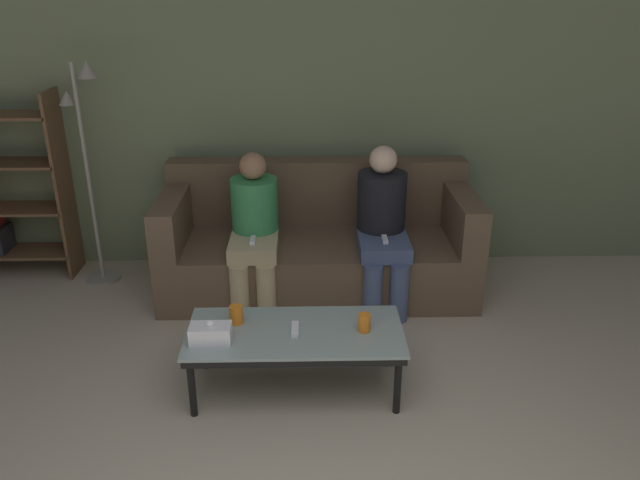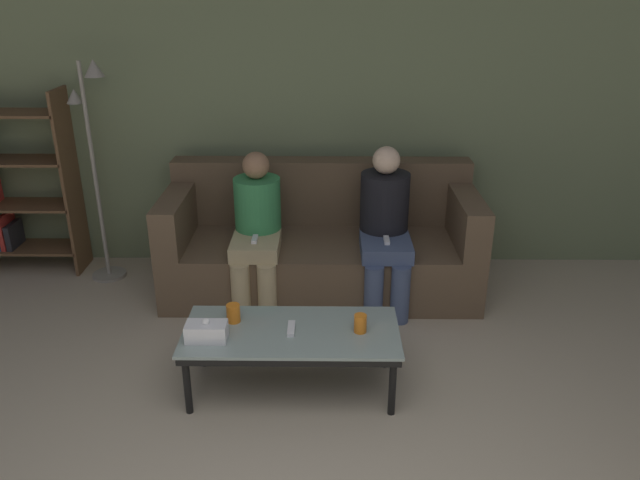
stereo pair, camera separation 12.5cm
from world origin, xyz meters
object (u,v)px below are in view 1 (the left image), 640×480
Objects in this scene: coffee_table at (295,337)px; cup_near_left at (364,323)px; couch at (318,245)px; tissue_box at (211,334)px; seated_person_left_end at (254,226)px; seated_person_mid_left at (382,222)px; cup_near_right at (236,315)px; game_remote at (295,329)px; standing_lamp at (87,152)px.

cup_near_left is at bearing -1.51° from coffee_table.
tissue_box is at bearing -113.00° from couch.
seated_person_mid_left reaches higher than seated_person_left_end.
tissue_box reaches higher than cup_near_right.
cup_near_right is 0.70× the size of game_remote.
game_remote is (0.00, -0.00, 0.05)m from coffee_table.
standing_lamp reaches higher than seated_person_mid_left.
seated_person_left_end is at bearing 105.28° from game_remote.
coffee_table is 1.07× the size of seated_person_mid_left.
cup_near_right is 0.06× the size of standing_lamp.
tissue_box is 1.21m from seated_person_left_end.
tissue_box is at bearing -97.11° from seated_person_left_end.
game_remote is (0.45, 0.10, -0.04)m from tissue_box.
cup_near_left is at bearing -58.37° from seated_person_left_end.
seated_person_left_end is at bearing -16.51° from standing_lamp.
coffee_table is 11.32× the size of cup_near_right.
couch is 15.08× the size of game_remote.
couch is at bearing 68.35° from cup_near_right.
standing_lamp is at bearing 130.93° from cup_near_right.
tissue_box reaches higher than game_remote.
couch is 1.31m from cup_near_right.
cup_near_right is 0.35m from game_remote.
game_remote is 0.13× the size of seated_person_mid_left.
standing_lamp is at bearing 170.52° from seated_person_mid_left.
seated_person_mid_left is (0.93, 1.01, 0.16)m from cup_near_right.
cup_near_right is 1.38m from seated_person_mid_left.
standing_lamp is (-1.89, 1.46, 0.59)m from cup_near_left.
standing_lamp is at bearing 136.12° from game_remote.
seated_person_mid_left reaches higher than cup_near_right.
couch is at bearing -4.88° from standing_lamp.
coffee_table is 0.47m from tissue_box.
seated_person_mid_left is (0.45, -0.21, 0.27)m from couch.
seated_person_left_end is at bearing -179.62° from seated_person_mid_left.
coffee_table is 0.05m from game_remote.
coffee_table is 11.59× the size of cup_near_left.
seated_person_left_end reaches higher than coffee_table.
seated_person_mid_left is at bearing 47.14° from cup_near_right.
couch reaches higher than coffee_table.
tissue_box is 0.46m from game_remote.
seated_person_mid_left is (0.60, 1.10, 0.20)m from game_remote.
cup_near_right is at bearing 164.39° from game_remote.
couch is 1.80m from standing_lamp.
cup_near_right reaches higher than cup_near_left.
coffee_table is at bearing 90.00° from game_remote.
game_remote is 1.27m from seated_person_mid_left.
tissue_box is 0.20× the size of seated_person_left_end.
game_remote is 2.19m from standing_lamp.
couch is at bearing 25.72° from seated_person_left_end.
cup_near_left is 0.38m from game_remote.
cup_near_left is 1.14m from seated_person_mid_left.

